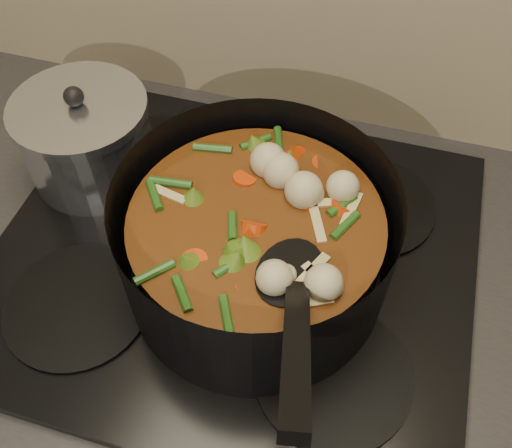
# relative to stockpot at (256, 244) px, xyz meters

# --- Properties ---
(counter) EXTENTS (2.64, 0.64, 0.91)m
(counter) POSITION_rel_stockpot_xyz_m (-0.04, 0.03, -0.55)
(counter) COLOR brown
(counter) RESTS_ON ground
(stovetop) EXTENTS (0.62, 0.54, 0.03)m
(stovetop) POSITION_rel_stockpot_xyz_m (-0.04, 0.03, -0.08)
(stovetop) COLOR black
(stovetop) RESTS_ON counter
(stockpot) EXTENTS (0.32, 0.42, 0.24)m
(stockpot) POSITION_rel_stockpot_xyz_m (0.00, 0.00, 0.00)
(stockpot) COLOR black
(stockpot) RESTS_ON stovetop
(saucepan) EXTENTS (0.18, 0.18, 0.15)m
(saucepan) POSITION_rel_stockpot_xyz_m (-0.28, 0.11, -0.01)
(saucepan) COLOR silver
(saucepan) RESTS_ON stovetop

